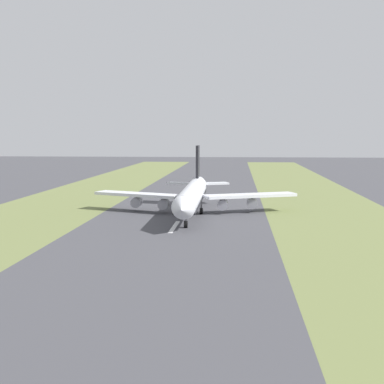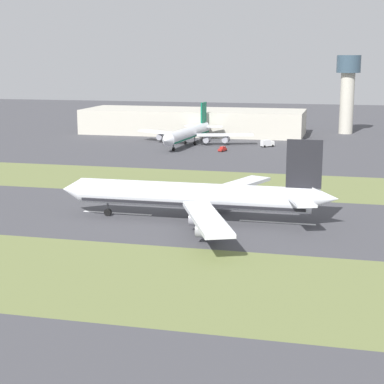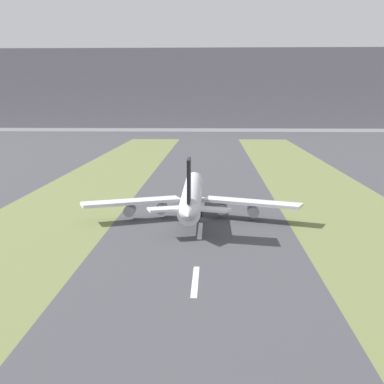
# 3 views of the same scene
# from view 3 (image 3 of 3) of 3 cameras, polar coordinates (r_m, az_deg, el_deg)

# --- Properties ---
(ground_plane) EXTENTS (800.00, 800.00, 0.00)m
(ground_plane) POSITION_cam_3_polar(r_m,az_deg,el_deg) (158.16, 1.00, -2.87)
(ground_plane) COLOR #424247
(grass_median_west) EXTENTS (40.00, 600.00, 0.01)m
(grass_median_west) POSITION_cam_3_polar(r_m,az_deg,el_deg) (165.32, -14.81, -2.63)
(grass_median_west) COLOR olive
(grass_median_west) RESTS_ON ground
(grass_median_east) EXTENTS (40.00, 600.00, 0.01)m
(grass_median_east) POSITION_cam_3_polar(r_m,az_deg,el_deg) (163.55, 16.98, -2.88)
(grass_median_east) COLOR olive
(grass_median_east) RESTS_ON ground
(centreline_dash_near) EXTENTS (1.20, 18.00, 0.01)m
(centreline_dash_near) POSITION_cam_3_polar(r_m,az_deg,el_deg) (105.94, 0.35, -9.48)
(centreline_dash_near) COLOR silver
(centreline_dash_near) RESTS_ON ground
(centreline_dash_mid) EXTENTS (1.20, 18.00, 0.01)m
(centreline_dash_mid) POSITION_cam_3_polar(r_m,az_deg,el_deg) (144.23, 0.87, -4.14)
(centreline_dash_mid) COLOR silver
(centreline_dash_mid) RESTS_ON ground
(centreline_dash_far) EXTENTS (1.20, 18.00, 0.01)m
(centreline_dash_far) POSITION_cam_3_polar(r_m,az_deg,el_deg) (183.25, 1.17, -1.06)
(centreline_dash_far) COLOR silver
(centreline_dash_far) RESTS_ON ground
(airplane_main_jet) EXTENTS (64.13, 67.05, 20.20)m
(airplane_main_jet) POSITION_cam_3_polar(r_m,az_deg,el_deg) (160.70, -0.02, -0.46)
(airplane_main_jet) COLOR silver
(airplane_main_jet) RESTS_ON ground
(mountain_ridge) EXTENTS (800.00, 120.00, 89.66)m
(mountain_ridge) POSITION_cam_3_polar(r_m,az_deg,el_deg) (674.15, 1.99, 10.91)
(mountain_ridge) COLOR gray
(mountain_ridge) RESTS_ON ground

